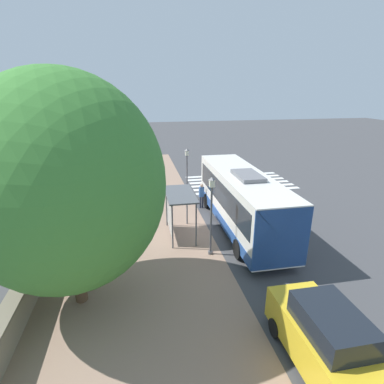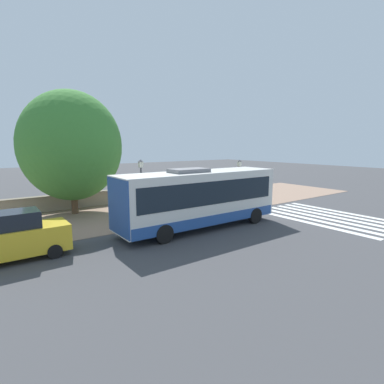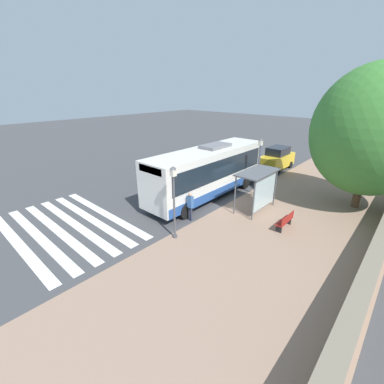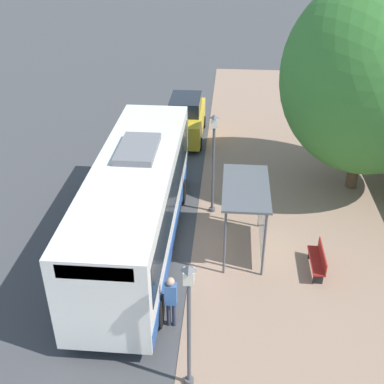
{
  "view_description": "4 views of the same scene",
  "coord_description": "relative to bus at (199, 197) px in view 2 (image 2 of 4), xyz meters",
  "views": [
    {
      "loc": [
        -4.02,
        -15.5,
        8.12
      ],
      "look_at": [
        -0.89,
        1.04,
        2.21
      ],
      "focal_mm": 28.0,
      "sensor_mm": 36.0,
      "label": 1
    },
    {
      "loc": [
        15.92,
        -10.6,
        5.04
      ],
      "look_at": [
        -0.38,
        1.26,
        1.83
      ],
      "focal_mm": 28.0,
      "sensor_mm": 36.0,
      "label": 2
    },
    {
      "loc": [
        -8.8,
        13.78,
        7.27
      ],
      "look_at": [
        0.97,
        2.89,
        1.37
      ],
      "focal_mm": 24.0,
      "sensor_mm": 36.0,
      "label": 3
    },
    {
      "loc": [
        -1.12,
        13.81,
        10.6
      ],
      "look_at": [
        -0.02,
        0.51,
        2.63
      ],
      "focal_mm": 45.0,
      "sensor_mm": 36.0,
      "label": 4
    }
  ],
  "objects": [
    {
      "name": "bus",
      "position": [
        0.0,
        0.0,
        0.0
      ],
      "size": [
        2.69,
        10.3,
        3.66
      ],
      "color": "silver",
      "rests_on": "ground"
    },
    {
      "name": "stone_wall",
      "position": [
        -10.46,
        -0.13,
        -1.29
      ],
      "size": [
        0.6,
        20.0,
        1.2
      ],
      "color": "gray",
      "rests_on": "ground"
    },
    {
      "name": "bench",
      "position": [
        -6.16,
        0.84,
        -1.42
      ],
      "size": [
        0.4,
        1.57,
        0.88
      ],
      "color": "maroon",
      "rests_on": "ground"
    },
    {
      "name": "parked_car_behind_bus",
      "position": [
        -0.75,
        -9.63,
        -0.85
      ],
      "size": [
        1.92,
        4.42,
        2.17
      ],
      "color": "gold",
      "rests_on": "ground"
    },
    {
      "name": "pedestrian",
      "position": [
        -1.6,
        3.64,
        -0.84
      ],
      "size": [
        0.34,
        0.24,
        1.79
      ],
      "color": "#2D3347",
      "rests_on": "ground"
    },
    {
      "name": "street_lamp_far",
      "position": [
        -2.49,
        -2.56,
        0.57
      ],
      "size": [
        0.28,
        0.28,
        4.14
      ],
      "color": "#4C4C51",
      "rests_on": "ground"
    },
    {
      "name": "ground_plane",
      "position": [
        -1.91,
        -0.13,
        -1.89
      ],
      "size": [
        120.0,
        120.0,
        0.0
      ],
      "primitive_type": "plane",
      "color": "#424244",
      "rests_on": "ground"
    },
    {
      "name": "sidewalk_plaza",
      "position": [
        -6.41,
        -0.13,
        -1.88
      ],
      "size": [
        9.0,
        44.0,
        0.02
      ],
      "color": "#937560",
      "rests_on": "ground"
    },
    {
      "name": "crosswalk_stripes",
      "position": [
        3.09,
        8.93,
        -1.89
      ],
      "size": [
        9.0,
        5.25,
        0.01
      ],
      "color": "silver",
      "rests_on": "ground"
    },
    {
      "name": "street_lamp_near",
      "position": [
        -2.29,
        5.59,
        0.43
      ],
      "size": [
        0.28,
        0.28,
        3.89
      ],
      "color": "#4C4C51",
      "rests_on": "ground"
    },
    {
      "name": "shade_tree",
      "position": [
        -8.44,
        -5.03,
        3.03
      ],
      "size": [
        7.05,
        7.05,
        8.81
      ],
      "color": "brown",
      "rests_on": "ground"
    },
    {
      "name": "bus_shelter",
      "position": [
        -3.84,
        -0.22,
        0.21
      ],
      "size": [
        1.56,
        3.13,
        2.57
      ],
      "color": "#515459",
      "rests_on": "ground"
    }
  ]
}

